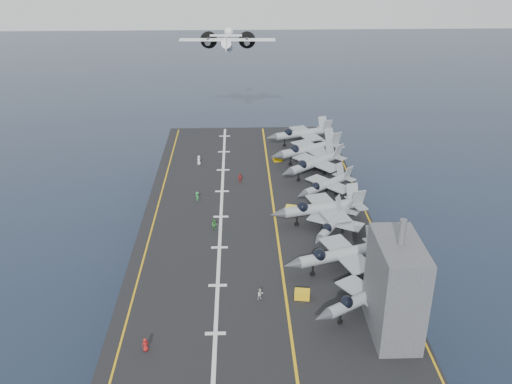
{
  "coord_description": "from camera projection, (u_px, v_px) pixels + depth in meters",
  "views": [
    {
      "loc": [
        -3.0,
        -84.38,
        54.59
      ],
      "look_at": [
        0.0,
        4.0,
        13.0
      ],
      "focal_mm": 40.0,
      "sensor_mm": 36.0,
      "label": 1
    }
  ],
  "objects": [
    {
      "name": "tow_cart_a",
      "position": [
        302.0,
        294.0,
        74.1
      ],
      "size": [
        2.13,
        1.56,
        1.17
      ],
      "primitive_type": null,
      "color": "gold",
      "rests_on": "flight_deck"
    },
    {
      "name": "ground",
      "position": [
        257.0,
        269.0,
        99.64
      ],
      "size": [
        500.0,
        500.0,
        0.0
      ],
      "primitive_type": "plane",
      "color": "#142135",
      "rests_on": "ground"
    },
    {
      "name": "fighter_jet_3",
      "position": [
        334.0,
        222.0,
        88.5
      ],
      "size": [
        14.04,
        15.59,
        4.51
      ],
      "primitive_type": null,
      "color": "#9BA1AC",
      "rests_on": "flight_deck"
    },
    {
      "name": "landing_centerline",
      "position": [
        221.0,
        217.0,
        95.02
      ],
      "size": [
        0.5,
        90.0,
        0.02
      ],
      "primitive_type": "cube",
      "color": "silver",
      "rests_on": "flight_deck"
    },
    {
      "name": "fighter_jet_1",
      "position": [
        365.0,
        296.0,
        70.55
      ],
      "size": [
        16.88,
        15.41,
        4.88
      ],
      "primitive_type": null,
      "color": "#8D939B",
      "rests_on": "flight_deck"
    },
    {
      "name": "tow_cart_c",
      "position": [
        278.0,
        159.0,
        117.2
      ],
      "size": [
        2.07,
        1.64,
        1.09
      ],
      "primitive_type": null,
      "color": "#C29508",
      "rests_on": "flight_deck"
    },
    {
      "name": "fighter_jet_4",
      "position": [
        323.0,
        207.0,
        92.25
      ],
      "size": [
        18.09,
        14.35,
        5.52
      ],
      "primitive_type": null,
      "color": "#949CA5",
      "rests_on": "flight_deck"
    },
    {
      "name": "flight_deck",
      "position": [
        257.0,
        217.0,
        95.3
      ],
      "size": [
        38.0,
        92.0,
        0.4
      ],
      "primitive_type": "cube",
      "color": "black",
      "rests_on": "hull"
    },
    {
      "name": "crew_2",
      "position": [
        215.0,
        225.0,
        90.55
      ],
      "size": [
        1.2,
        0.9,
        1.84
      ],
      "primitive_type": "imported",
      "color": "green",
      "rests_on": "flight_deck"
    },
    {
      "name": "crew_7",
      "position": [
        260.0,
        294.0,
        73.79
      ],
      "size": [
        1.14,
        0.99,
        1.6
      ],
      "primitive_type": "imported",
      "color": "silver",
      "rests_on": "flight_deck"
    },
    {
      "name": "fighter_jet_2",
      "position": [
        341.0,
        253.0,
        79.38
      ],
      "size": [
        18.02,
        14.83,
        5.38
      ],
      "primitive_type": null,
      "color": "gray",
      "rests_on": "flight_deck"
    },
    {
      "name": "transport_plane",
      "position": [
        228.0,
        45.0,
        142.41
      ],
      "size": [
        24.27,
        16.94,
        5.62
      ],
      "primitive_type": null,
      "color": "silver"
    },
    {
      "name": "crew_5",
      "position": [
        199.0,
        160.0,
        115.28
      ],
      "size": [
        1.28,
        1.4,
        1.93
      ],
      "primitive_type": "imported",
      "color": "white",
      "rests_on": "flight_deck"
    },
    {
      "name": "fighter_jet_7",
      "position": [
        309.0,
        148.0,
        116.26
      ],
      "size": [
        19.41,
        17.16,
        5.63
      ],
      "primitive_type": null,
      "color": "#999FA8",
      "rests_on": "flight_deck"
    },
    {
      "name": "deck_edge_port",
      "position": [
        155.0,
        218.0,
        94.68
      ],
      "size": [
        0.25,
        90.0,
        0.02
      ],
      "primitive_type": "cube",
      "color": "gold",
      "rests_on": "flight_deck"
    },
    {
      "name": "island_superstructure",
      "position": [
        397.0,
        277.0,
        65.35
      ],
      "size": [
        5.0,
        10.0,
        15.0
      ],
      "primitive_type": null,
      "color": "#56595E",
      "rests_on": "flight_deck"
    },
    {
      "name": "fighter_jet_5",
      "position": [
        326.0,
        184.0,
        101.51
      ],
      "size": [
        15.85,
        15.38,
        4.61
      ],
      "primitive_type": null,
      "color": "gray",
      "rests_on": "flight_deck"
    },
    {
      "name": "fighter_jet_8",
      "position": [
        302.0,
        133.0,
        125.43
      ],
      "size": [
        17.84,
        14.74,
        5.32
      ],
      "primitive_type": null,
      "color": "#919AA0",
      "rests_on": "flight_deck"
    },
    {
      "name": "fighter_jet_6",
      "position": [
        314.0,
        162.0,
        109.74
      ],
      "size": [
        18.36,
        17.67,
        5.33
      ],
      "primitive_type": null,
      "color": "gray",
      "rests_on": "flight_deck"
    },
    {
      "name": "hull",
      "position": [
        257.0,
        244.0,
        97.51
      ],
      "size": [
        36.0,
        90.0,
        10.0
      ],
      "primitive_type": "cube",
      "color": "#56595E",
      "rests_on": "ground"
    },
    {
      "name": "tow_cart_b",
      "position": [
        292.0,
        210.0,
        95.9
      ],
      "size": [
        2.48,
        1.98,
        1.3
      ],
      "primitive_type": null,
      "color": "yellow",
      "rests_on": "flight_deck"
    },
    {
      "name": "deck_edge_stbd",
      "position": [
        367.0,
        214.0,
        95.77
      ],
      "size": [
        0.25,
        90.0,
        0.02
      ],
      "primitive_type": "cube",
      "color": "gold",
      "rests_on": "flight_deck"
    },
    {
      "name": "crew_4",
      "position": [
        240.0,
        178.0,
        107.31
      ],
      "size": [
        1.12,
        0.75,
        1.84
      ],
      "primitive_type": "imported",
      "color": "#B02528",
      "rests_on": "flight_deck"
    },
    {
      "name": "crew_3",
      "position": [
        197.0,
        196.0,
        100.35
      ],
      "size": [
        1.07,
        1.17,
        1.62
      ],
      "primitive_type": "imported",
      "color": "green",
      "rests_on": "flight_deck"
    },
    {
      "name": "foul_line",
      "position": [
        275.0,
        216.0,
        95.3
      ],
      "size": [
        0.35,
        90.0,
        0.02
      ],
      "primitive_type": "cube",
      "color": "gold",
      "rests_on": "flight_deck"
    },
    {
      "name": "crew_0",
      "position": [
        145.0,
        345.0,
        64.86
      ],
      "size": [
        1.19,
        1.03,
        1.67
      ],
      "primitive_type": "imported",
      "color": "#B21919",
      "rests_on": "flight_deck"
    }
  ]
}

